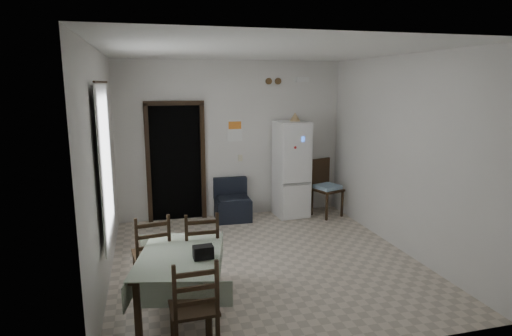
{
  "coord_description": "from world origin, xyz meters",
  "views": [
    {
      "loc": [
        -1.58,
        -5.51,
        2.49
      ],
      "look_at": [
        0.0,
        0.5,
        1.25
      ],
      "focal_mm": 30.0,
      "sensor_mm": 36.0,
      "label": 1
    }
  ],
  "objects": [
    {
      "name": "dining_chair_far_left",
      "position": [
        -1.57,
        -0.53,
        0.5
      ],
      "size": [
        0.48,
        0.48,
        1.0
      ],
      "primitive_type": null,
      "rotation": [
        0.0,
        0.0,
        3.28
      ],
      "color": "black",
      "rests_on": "ground"
    },
    {
      "name": "calendar_image",
      "position": [
        0.05,
        2.23,
        1.72
      ],
      "size": [
        0.24,
        0.01,
        0.14
      ],
      "primitive_type": "cube",
      "color": "orange",
      "rests_on": "ground"
    },
    {
      "name": "doorway",
      "position": [
        -1.05,
        2.45,
        1.06
      ],
      "size": [
        1.06,
        0.52,
        2.22
      ],
      "color": "black",
      "rests_on": "ground"
    },
    {
      "name": "wall_front",
      "position": [
        0.0,
        -2.25,
        1.45
      ],
      "size": [
        4.2,
        0.02,
        2.9
      ],
      "primitive_type": null,
      "color": "silver",
      "rests_on": "ground"
    },
    {
      "name": "dining_chair_near_head",
      "position": [
        -1.22,
        -1.92,
        0.5
      ],
      "size": [
        0.44,
        0.44,
        0.99
      ],
      "primitive_type": null,
      "rotation": [
        0.0,
        0.0,
        3.18
      ],
      "color": "black",
      "rests_on": "ground"
    },
    {
      "name": "curtain",
      "position": [
        -2.04,
        -0.2,
        1.55
      ],
      "size": [
        0.02,
        1.45,
        1.85
      ],
      "primitive_type": "cube",
      "color": "white",
      "rests_on": "ground"
    },
    {
      "name": "dining_table",
      "position": [
        -1.27,
        -1.11,
        0.34
      ],
      "size": [
        1.13,
        1.47,
        0.68
      ],
      "primitive_type": null,
      "rotation": [
        0.0,
        0.0,
        -0.22
      ],
      "color": "#9DAD94",
      "rests_on": "ground"
    },
    {
      "name": "dining_chair_far_right",
      "position": [
        -0.98,
        -0.55,
        0.5
      ],
      "size": [
        0.43,
        0.43,
        0.99
      ],
      "primitive_type": null,
      "rotation": [
        0.0,
        0.0,
        3.14
      ],
      "color": "black",
      "rests_on": "ground"
    },
    {
      "name": "calendar",
      "position": [
        0.05,
        2.24,
        1.62
      ],
      "size": [
        0.28,
        0.02,
        0.4
      ],
      "primitive_type": "cube",
      "color": "white",
      "rests_on": "ground"
    },
    {
      "name": "wall_right",
      "position": [
        2.1,
        0.0,
        1.45
      ],
      "size": [
        0.02,
        4.5,
        2.9
      ],
      "primitive_type": null,
      "color": "silver",
      "rests_on": "ground"
    },
    {
      "name": "ground",
      "position": [
        0.0,
        0.0,
        0.0
      ],
      "size": [
        4.5,
        4.5,
        0.0
      ],
      "primitive_type": "plane",
      "color": "#C0B19D",
      "rests_on": "ground"
    },
    {
      "name": "wall_left",
      "position": [
        -2.1,
        0.0,
        1.45
      ],
      "size": [
        0.02,
        4.5,
        2.9
      ],
      "primitive_type": null,
      "color": "silver",
      "rests_on": "ground"
    },
    {
      "name": "fridge",
      "position": [
        1.06,
        1.93,
        0.9
      ],
      "size": [
        0.61,
        0.61,
        1.79
      ],
      "primitive_type": null,
      "rotation": [
        0.0,
        0.0,
        0.06
      ],
      "color": "white",
      "rests_on": "ground"
    },
    {
      "name": "ceiling",
      "position": [
        0.0,
        0.0,
        2.9
      ],
      "size": [
        4.2,
        4.5,
        0.02
      ],
      "primitive_type": null,
      "color": "white",
      "rests_on": "ground"
    },
    {
      "name": "black_bag",
      "position": [
        -1.04,
        -1.29,
        0.75
      ],
      "size": [
        0.22,
        0.14,
        0.14
      ],
      "primitive_type": "cube",
      "rotation": [
        0.0,
        0.0,
        0.05
      ],
      "color": "black",
      "rests_on": "dining_table"
    },
    {
      "name": "navy_seat",
      "position": [
        -0.07,
        1.93,
        0.38
      ],
      "size": [
        0.64,
        0.62,
        0.76
      ],
      "primitive_type": null,
      "rotation": [
        0.0,
        0.0,
        -0.03
      ],
      "color": "black",
      "rests_on": "ground"
    },
    {
      "name": "curtain_rod",
      "position": [
        -2.03,
        -0.2,
        2.5
      ],
      "size": [
        0.02,
        1.6,
        0.02
      ],
      "primitive_type": "cylinder",
      "rotation": [
        1.57,
        0.0,
        0.0
      ],
      "color": "black",
      "rests_on": "ground"
    },
    {
      "name": "corner_chair",
      "position": [
        1.71,
        1.71,
        0.54
      ],
      "size": [
        0.6,
        0.6,
        1.08
      ],
      "primitive_type": null,
      "rotation": [
        0.0,
        0.0,
        0.36
      ],
      "color": "black",
      "rests_on": "ground"
    },
    {
      "name": "vent_right",
      "position": [
        0.88,
        2.23,
        2.52
      ],
      "size": [
        0.12,
        0.03,
        0.12
      ],
      "primitive_type": "cylinder",
      "rotation": [
        1.57,
        0.0,
        0.0
      ],
      "color": "brown",
      "rests_on": "ground"
    },
    {
      "name": "light_switch",
      "position": [
        0.15,
        2.24,
        1.1
      ],
      "size": [
        0.08,
        0.02,
        0.12
      ],
      "primitive_type": "cube",
      "color": "beige",
      "rests_on": "ground"
    },
    {
      "name": "emergency_light",
      "position": [
        1.35,
        2.21,
        2.55
      ],
      "size": [
        0.25,
        0.07,
        0.09
      ],
      "primitive_type": "cube",
      "color": "white",
      "rests_on": "ground"
    },
    {
      "name": "vent_left",
      "position": [
        0.7,
        2.23,
        2.52
      ],
      "size": [
        0.12,
        0.03,
        0.12
      ],
      "primitive_type": "cylinder",
      "rotation": [
        1.57,
        0.0,
        0.0
      ],
      "color": "brown",
      "rests_on": "ground"
    },
    {
      "name": "wall_back",
      "position": [
        0.0,
        2.25,
        1.45
      ],
      "size": [
        4.2,
        0.02,
        2.9
      ],
      "primitive_type": null,
      "color": "silver",
      "rests_on": "ground"
    },
    {
      "name": "window_recess",
      "position": [
        -2.15,
        -0.2,
        1.55
      ],
      "size": [
        0.1,
        1.2,
        1.6
      ],
      "primitive_type": "cube",
      "color": "silver",
      "rests_on": "ground"
    },
    {
      "name": "tan_cone",
      "position": [
        1.13,
        1.97,
        1.87
      ],
      "size": [
        0.2,
        0.2,
        0.16
      ],
      "primitive_type": "cone",
      "rotation": [
        0.0,
        0.0,
        -0.0
      ],
      "color": "tan",
      "rests_on": "fridge"
    }
  ]
}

